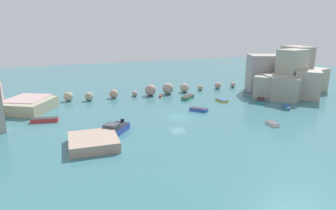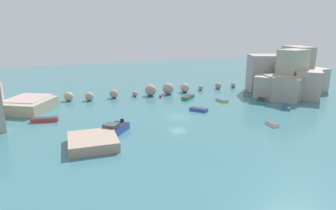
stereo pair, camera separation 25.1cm
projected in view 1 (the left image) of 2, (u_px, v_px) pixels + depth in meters
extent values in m
plane|color=#3A717A|center=(178.00, 117.00, 51.04)|extent=(160.00, 160.00, 0.00)
cube|color=#B29292|center=(28.00, 103.00, 55.66)|extent=(9.14, 9.63, 2.12)
cube|color=#9D9B80|center=(27.00, 105.00, 54.42)|extent=(11.17, 11.25, 2.02)
cube|color=tan|center=(28.00, 105.00, 55.96)|extent=(6.18, 9.55, 1.53)
cube|color=#A09F92|center=(277.00, 87.00, 63.30)|extent=(10.06, 10.45, 4.78)
cube|color=#AFA296|center=(307.00, 84.00, 64.14)|extent=(8.27, 8.25, 5.92)
cube|color=#ACA48E|center=(304.00, 79.00, 71.92)|extent=(7.20, 8.79, 5.40)
cube|color=#A4A693|center=(291.00, 73.00, 65.08)|extent=(6.85, 5.58, 10.16)
cube|color=#A89E90|center=(280.00, 87.00, 63.64)|extent=(7.86, 7.28, 5.04)
cube|color=#A29896|center=(267.00, 73.00, 69.80)|extent=(10.12, 8.65, 8.55)
cube|color=#A2948A|center=(296.00, 68.00, 71.71)|extent=(5.87, 8.45, 10.34)
sphere|color=#B98E90|center=(43.00, 99.00, 58.87)|extent=(2.10, 2.10, 2.10)
sphere|color=tan|center=(68.00, 97.00, 61.54)|extent=(1.90, 1.90, 1.90)
sphere|color=tan|center=(89.00, 96.00, 61.93)|extent=(1.77, 1.77, 1.77)
sphere|color=tan|center=(114.00, 94.00, 64.09)|extent=(1.85, 1.85, 1.85)
sphere|color=tan|center=(135.00, 94.00, 65.58)|extent=(1.20, 1.20, 1.20)
sphere|color=tan|center=(150.00, 90.00, 66.23)|extent=(2.48, 2.48, 2.48)
sphere|color=tan|center=(168.00, 88.00, 67.76)|extent=(2.54, 2.54, 2.54)
sphere|color=tan|center=(185.00, 88.00, 69.78)|extent=(2.09, 2.09, 2.09)
sphere|color=tan|center=(200.00, 88.00, 71.87)|extent=(1.25, 1.25, 1.25)
sphere|color=tan|center=(218.00, 85.00, 73.66)|extent=(1.55, 1.55, 1.55)
sphere|color=#AD9B8A|center=(233.00, 85.00, 75.16)|extent=(1.28, 1.28, 1.28)
cube|color=tan|center=(93.00, 142.00, 38.57)|extent=(6.48, 6.82, 1.25)
sphere|color=#E04C28|center=(160.00, 96.00, 64.69)|extent=(0.64, 0.64, 0.64)
cube|color=#3255BA|center=(199.00, 110.00, 54.65)|extent=(3.09, 3.31, 0.48)
cube|color=#242133|center=(199.00, 108.00, 54.58)|extent=(3.02, 3.25, 0.06)
cube|color=#31824E|center=(188.00, 97.00, 63.63)|extent=(3.81, 3.50, 0.58)
cube|color=#2D1D20|center=(188.00, 96.00, 63.55)|extent=(3.73, 3.43, 0.06)
cube|color=#CA323A|center=(45.00, 120.00, 48.47)|extent=(4.37, 2.11, 0.56)
cube|color=#302D2C|center=(45.00, 118.00, 48.39)|extent=(4.28, 2.07, 0.06)
cube|color=gold|center=(222.00, 100.00, 61.46)|extent=(1.61, 2.82, 0.35)
cube|color=#283134|center=(222.00, 100.00, 61.41)|extent=(1.58, 2.76, 0.06)
cube|color=#234C93|center=(222.00, 99.00, 61.41)|extent=(1.37, 2.40, 0.08)
cube|color=teal|center=(261.00, 101.00, 60.80)|extent=(3.60, 3.77, 0.54)
cube|color=#2C1C22|center=(261.00, 99.00, 60.72)|extent=(3.53, 3.69, 0.06)
cube|color=gray|center=(249.00, 94.00, 67.09)|extent=(2.45, 2.43, 0.45)
cube|color=#302D22|center=(249.00, 93.00, 67.02)|extent=(2.40, 2.38, 0.06)
cube|color=#234C93|center=(249.00, 93.00, 67.02)|extent=(2.08, 2.06, 0.08)
cube|color=#334DB2|center=(115.00, 130.00, 43.25)|extent=(5.26, 5.46, 0.94)
cube|color=#1D1F2E|center=(114.00, 127.00, 43.12)|extent=(5.15, 5.35, 0.06)
cube|color=#3F444C|center=(112.00, 126.00, 42.31)|extent=(2.56, 2.54, 0.73)
cube|color=black|center=(122.00, 120.00, 45.29)|extent=(0.57, 0.56, 0.50)
cube|color=teal|center=(286.00, 107.00, 56.20)|extent=(3.14, 3.22, 0.41)
cube|color=#1B2332|center=(286.00, 106.00, 56.14)|extent=(3.08, 3.16, 0.06)
cube|color=#234C93|center=(286.00, 106.00, 56.14)|extent=(2.67, 2.74, 0.08)
cube|color=white|center=(272.00, 124.00, 46.84)|extent=(1.41, 2.48, 0.38)
cube|color=#2B2430|center=(272.00, 123.00, 46.78)|extent=(1.38, 2.43, 0.06)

